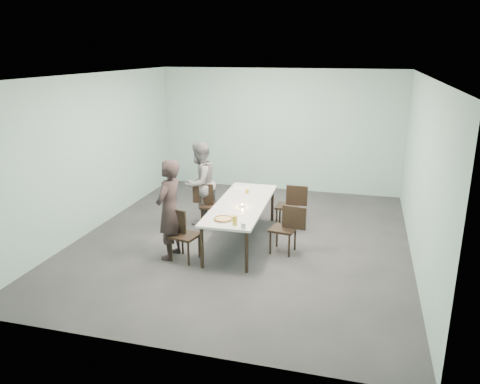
% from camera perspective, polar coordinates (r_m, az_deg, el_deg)
% --- Properties ---
extents(ground, '(7.00, 7.00, 0.00)m').
position_cam_1_polar(ground, '(8.83, 0.39, -5.80)').
color(ground, '#333335').
rests_on(ground, ground).
extents(room_shell, '(6.02, 7.02, 3.01)m').
position_cam_1_polar(room_shell, '(8.27, 0.41, 7.26)').
color(room_shell, '#A3CDC8').
rests_on(room_shell, ground).
extents(table, '(0.98, 2.63, 0.75)m').
position_cam_1_polar(table, '(8.51, 0.18, -1.72)').
color(table, white).
rests_on(table, ground).
extents(chair_near_left, '(0.64, 0.50, 0.87)m').
position_cam_1_polar(chair_near_left, '(7.93, -7.23, -4.74)').
color(chair_near_left, black).
rests_on(chair_near_left, ground).
extents(chair_far_left, '(0.62, 0.43, 0.87)m').
position_cam_1_polar(chair_far_left, '(9.37, -3.88, -1.22)').
color(chair_far_left, black).
rests_on(chair_far_left, ground).
extents(chair_near_right, '(0.64, 0.48, 0.87)m').
position_cam_1_polar(chair_near_right, '(8.14, 5.83, -4.13)').
color(chair_near_right, black).
rests_on(chair_near_right, ground).
extents(chair_far_right, '(0.61, 0.43, 0.87)m').
position_cam_1_polar(chair_far_right, '(9.32, 6.24, -1.37)').
color(chair_far_right, black).
rests_on(chair_far_right, ground).
extents(diner_near, '(0.48, 0.67, 1.71)m').
position_cam_1_polar(diner_near, '(7.91, -8.61, -2.14)').
color(diner_near, black).
rests_on(diner_near, ground).
extents(diner_far, '(0.87, 0.98, 1.68)m').
position_cam_1_polar(diner_far, '(9.45, -4.92, 1.09)').
color(diner_far, gray).
rests_on(diner_far, ground).
extents(pizza, '(0.34, 0.34, 0.04)m').
position_cam_1_polar(pizza, '(7.64, -2.05, -3.32)').
color(pizza, white).
rests_on(pizza, table).
extents(side_plate, '(0.18, 0.18, 0.01)m').
position_cam_1_polar(side_plate, '(7.90, -0.09, -2.73)').
color(side_plate, white).
rests_on(side_plate, table).
extents(beer_glass, '(0.08, 0.08, 0.15)m').
position_cam_1_polar(beer_glass, '(7.42, -0.65, -3.49)').
color(beer_glass, gold).
rests_on(beer_glass, table).
extents(water_tumbler, '(0.08, 0.08, 0.09)m').
position_cam_1_polar(water_tumbler, '(7.29, 0.41, -4.12)').
color(water_tumbler, silver).
rests_on(water_tumbler, table).
extents(tealight, '(0.06, 0.06, 0.05)m').
position_cam_1_polar(tealight, '(8.29, 0.29, -1.67)').
color(tealight, silver).
rests_on(tealight, table).
extents(amber_tumbler, '(0.07, 0.07, 0.08)m').
position_cam_1_polar(amber_tumbler, '(9.06, 0.88, 0.09)').
color(amber_tumbler, gold).
rests_on(amber_tumbler, table).
extents(menu, '(0.31, 0.23, 0.01)m').
position_cam_1_polar(menu, '(9.37, 0.18, 0.44)').
color(menu, silver).
rests_on(menu, table).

